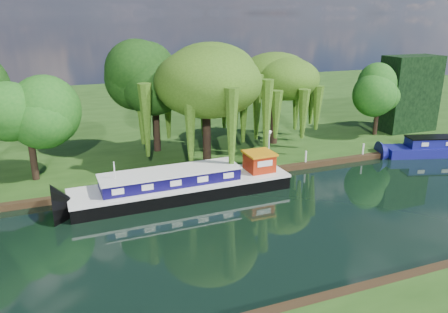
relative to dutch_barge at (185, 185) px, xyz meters
name	(u,v)px	position (x,y,z in m)	size (l,w,h in m)	color
ground	(332,211)	(8.46, -6.19, -0.83)	(120.00, 120.00, 0.00)	black
far_bank	(187,109)	(8.46, 27.81, -0.61)	(120.00, 52.00, 0.45)	#1D4011
dutch_barge	(185,185)	(0.00, 0.00, 0.00)	(15.98, 3.91, 3.36)	black
red_dinghy	(127,204)	(-4.24, -0.06, -0.83)	(1.96, 2.74, 0.57)	#99220B
white_cruiser	(442,155)	(25.28, 0.51, -0.83)	(2.18, 2.53, 1.33)	silver
willow_left	(206,81)	(3.67, 5.64, 6.49)	(7.89, 7.89, 9.46)	black
willow_right	(276,85)	(11.57, 8.40, 5.32)	(6.42, 6.42, 7.82)	black
tree_far_left	(27,113)	(-10.12, 6.21, 4.80)	(4.69, 4.69, 7.56)	black
tree_far_mid	(154,82)	(0.31, 10.11, 5.98)	(5.65, 5.65, 9.24)	black
tree_far_right	(379,93)	(23.06, 7.40, 4.05)	(3.92, 3.92, 6.42)	black
conifer_hedge	(409,94)	(27.46, 7.81, 3.62)	(6.00, 3.00, 8.00)	black
lamppost	(269,137)	(8.96, 4.31, 1.59)	(0.36, 0.36, 2.56)	silver
mooring_posts	(269,161)	(7.96, 2.21, 0.12)	(19.16, 0.16, 1.00)	silver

